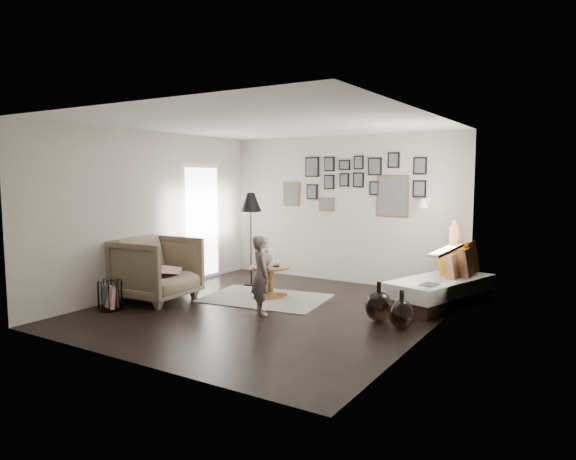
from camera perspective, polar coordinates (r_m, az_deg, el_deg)
The scene contains 23 objects.
ground at distance 7.33m, azimuth -2.42°, elevation -8.91°, with size 4.80×4.80×0.00m, color black.
wall_back at distance 9.18m, azimuth 6.01°, elevation 2.32°, with size 4.50×4.50×0.00m, color #ABA396.
wall_front at distance 5.31m, azimuth -17.23°, elevation -0.62°, with size 4.50×4.50×0.00m, color #ABA396.
wall_left at distance 8.58m, azimuth -14.99°, elevation 1.88°, with size 4.80×4.80×0.00m, color #ABA396.
wall_right at distance 6.13m, azimuth 15.17°, elevation 0.30°, with size 4.80×4.80×0.00m, color #ABA396.
ceiling at distance 7.12m, azimuth -2.52°, elevation 11.75°, with size 4.80×4.80×0.00m, color white.
door_left at distance 9.44m, azimuth -9.58°, elevation 0.85°, with size 0.00×2.14×2.14m.
window_right at distance 7.48m, azimuth 17.51°, elevation -1.61°, with size 0.15×1.32×1.30m.
gallery_wall at distance 9.03m, azimuth 7.64°, elevation 5.05°, with size 2.74×0.03×1.08m.
wall_sconce at distance 8.36m, azimuth 14.83°, elevation 2.90°, with size 0.18×0.36×0.16m.
rug at distance 8.01m, azimuth -2.54°, elevation -7.58°, with size 1.84×1.29×0.01m, color beige.
pedestal_table at distance 8.03m, azimuth -1.98°, elevation -5.89°, with size 0.64×0.64×0.50m.
vase at distance 8.02m, azimuth -2.39°, elevation -2.94°, with size 0.18×0.18×0.46m.
candles at distance 7.90m, azimuth -1.33°, elevation -3.25°, with size 0.11×0.11×0.24m.
daybed at distance 7.94m, azimuth 16.73°, elevation -5.95°, with size 1.27×1.93×0.88m.
magazine_on_daybed at distance 7.31m, azimuth 15.44°, elevation -5.85°, with size 0.20×0.27×0.01m, color black.
armchair at distance 8.05m, azimuth -14.35°, elevation -4.22°, with size 1.03×1.06×0.97m, color brown.
armchair_cushion at distance 8.07m, azimuth -13.94°, elevation -4.21°, with size 0.44×0.44×0.11m, color silver.
floor_lamp at distance 8.79m, azimuth -4.17°, elevation 2.72°, with size 0.37×0.37×1.61m.
magazine_basket at distance 7.74m, azimuth -19.16°, elevation -6.89°, with size 0.38×0.38×0.41m.
demijohn_large at distance 6.83m, azimuth 10.03°, elevation -8.34°, with size 0.35×0.35×0.53m.
demijohn_small at distance 6.61m, azimuth 12.49°, elevation -9.08°, with size 0.31×0.31×0.48m.
child at distance 7.05m, azimuth -3.02°, elevation -5.01°, with size 0.39×0.26×1.08m, color brown.
Camera 1 is at (4.00, -5.85, 1.89)m, focal length 32.00 mm.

